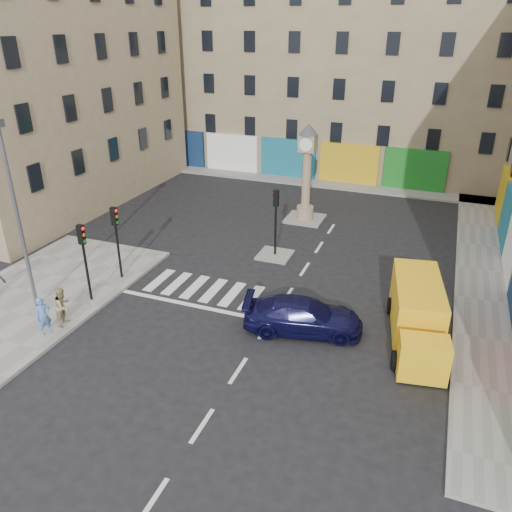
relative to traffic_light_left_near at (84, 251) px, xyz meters
The scene contains 17 objects.
ground 8.71m from the traffic_light_left_near, ahead, with size 120.00×120.00×0.00m, color black.
sidewalk_left 4.31m from the traffic_light_left_near, 140.83° to the right, with size 7.00×16.00×0.15m, color gray.
sidewalk_right 19.79m from the traffic_light_left_near, 29.96° to the left, with size 2.60×30.00×0.15m, color gray.
sidewalk_far 22.56m from the traffic_light_left_near, 78.94° to the left, with size 32.00×2.40×0.15m, color gray.
island_near 10.35m from the traffic_light_left_near, 51.07° to the left, with size 1.80×1.80×0.12m, color gray.
island_far 15.38m from the traffic_light_left_near, 65.46° to the left, with size 2.40×2.40×0.12m, color gray.
building_far 28.74m from the traffic_light_left_near, 81.21° to the left, with size 32.00×10.00×17.00m, color gray.
building_left 16.66m from the traffic_light_left_near, 132.20° to the left, with size 8.00×20.00×15.00m, color tan.
traffic_light_left_near is the anchor object (origin of this frame).
traffic_light_left_far 2.40m from the traffic_light_left_near, 90.00° to the left, with size 0.28×0.22×3.70m.
traffic_light_island 10.03m from the traffic_light_left_near, 51.07° to the left, with size 0.28×0.22×3.70m.
lamp_post 3.21m from the traffic_light_left_near, 143.62° to the right, with size 0.50×0.25×8.30m.
clock_pillar 15.19m from the traffic_light_left_near, 65.45° to the left, with size 1.20×1.20×6.10m.
navy_sedan 10.05m from the traffic_light_left_near, ahead, with size 2.01×4.94×1.43m, color black.
yellow_van 14.51m from the traffic_light_left_near, ahead, with size 2.82×6.27×2.20m.
pedestrian_blue 3.40m from the traffic_light_left_near, 88.47° to the right, with size 0.61×0.40×1.68m, color #527CBC.
pedestrian_tan 2.64m from the traffic_light_left_near, 81.76° to the right, with size 0.83×0.65×1.71m, color #9D8F60.
Camera 1 is at (5.99, -15.76, 11.81)m, focal length 35.00 mm.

